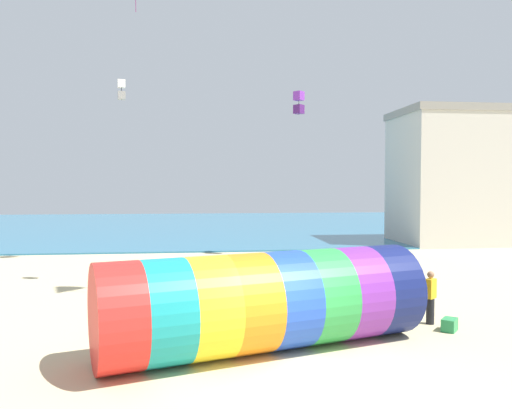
{
  "coord_description": "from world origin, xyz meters",
  "views": [
    {
      "loc": [
        -2.18,
        -10.16,
        4.18
      ],
      "look_at": [
        -0.55,
        4.19,
        3.6
      ],
      "focal_mm": 35.0,
      "sensor_mm": 36.0,
      "label": 1
    }
  ],
  "objects": [
    {
      "name": "ground_plane",
      "position": [
        0.0,
        0.0,
        0.0
      ],
      "size": [
        120.0,
        120.0,
        0.0
      ],
      "primitive_type": "plane",
      "color": "#CCBA8C"
    },
    {
      "name": "sea",
      "position": [
        0.0,
        40.41,
        0.05
      ],
      "size": [
        120.0,
        40.0,
        0.1
      ],
      "primitive_type": "cube",
      "color": "teal",
      "rests_on": "ground"
    },
    {
      "name": "giant_inflatable_tube",
      "position": [
        -0.52,
        2.2,
        1.23
      ],
      "size": [
        8.68,
        4.82,
        2.47
      ],
      "color": "red",
      "rests_on": "ground"
    },
    {
      "name": "kite_handler",
      "position": [
        4.68,
        3.94,
        0.81
      ],
      "size": [
        0.42,
        0.4,
        1.59
      ],
      "color": "black",
      "rests_on": "ground"
    },
    {
      "name": "kite_purple_box",
      "position": [
        3.42,
        17.73,
        8.8
      ],
      "size": [
        0.66,
        0.66,
        1.33
      ],
      "color": "purple"
    },
    {
      "name": "kite_white_box",
      "position": [
        -5.32,
        10.81,
        8.05
      ],
      "size": [
        0.35,
        0.35,
        0.85
      ],
      "color": "white"
    },
    {
      "name": "promenade_building",
      "position": [
        18.56,
        23.5,
        4.75
      ],
      "size": [
        13.56,
        6.36,
        9.48
      ],
      "color": "beige",
      "rests_on": "ground"
    },
    {
      "name": "cooler_box",
      "position": [
        4.9,
        3.19,
        0.18
      ],
      "size": [
        0.61,
        0.63,
        0.36
      ],
      "primitive_type": "cube",
      "rotation": [
        0.0,
        0.0,
        0.85
      ],
      "color": "#268C4C",
      "rests_on": "ground"
    }
  ]
}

